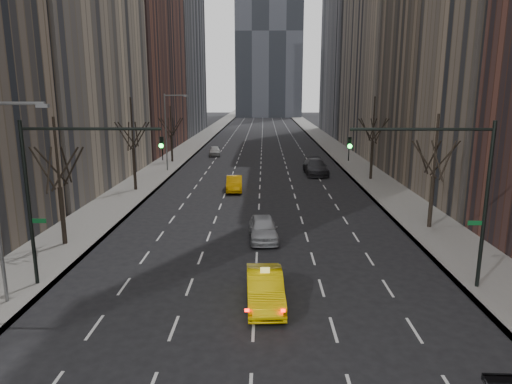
{
  "coord_description": "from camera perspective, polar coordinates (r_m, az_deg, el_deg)",
  "views": [
    {
      "loc": [
        0.4,
        -8.87,
        9.44
      ],
      "look_at": [
        -0.07,
        17.91,
        3.5
      ],
      "focal_mm": 32.0,
      "sensor_mm": 36.0,
      "label": 1
    }
  ],
  "objects": [
    {
      "name": "sidewalk_right",
      "position": [
        80.3,
        9.53,
        5.64
      ],
      "size": [
        4.5,
        320.0,
        0.15
      ],
      "primitive_type": "cube",
      "color": "slate",
      "rests_on": "ground"
    },
    {
      "name": "sidewalk_left",
      "position": [
        80.42,
        -8.09,
        5.7
      ],
      "size": [
        4.5,
        320.0,
        0.15
      ],
      "primitive_type": "cube",
      "color": "slate",
      "rests_on": "ground"
    },
    {
      "name": "silver_sedan_ahead",
      "position": [
        29.6,
        0.9,
        -4.55
      ],
      "size": [
        2.08,
        4.56,
        1.52
      ],
      "primitive_type": "imported",
      "rotation": [
        0.0,
        0.0,
        0.07
      ],
      "color": "#A6A8AE",
      "rests_on": "ground"
    },
    {
      "name": "far_taxi",
      "position": [
        44.03,
        -2.73,
        1.05
      ],
      "size": [
        1.73,
        4.37,
        1.42
      ],
      "primitive_type": "imported",
      "rotation": [
        0.0,
        0.0,
        0.05
      ],
      "color": "#ED9E04",
      "rests_on": "ground"
    },
    {
      "name": "far_suv_grey",
      "position": [
        53.17,
        7.45,
        3.13
      ],
      "size": [
        2.71,
        6.14,
        1.75
      ],
      "primitive_type": "imported",
      "rotation": [
        0.0,
        0.0,
        0.04
      ],
      "color": "#2E2E33",
      "rests_on": "ground"
    },
    {
      "name": "bld_left_far",
      "position": [
        79.01,
        -16.22,
        21.19
      ],
      "size": [
        14.0,
        28.0,
        44.0
      ],
      "primitive_type": "cube",
      "color": "brown",
      "rests_on": "ground"
    },
    {
      "name": "traffic_mast_right",
      "position": [
        22.95,
        23.29,
        1.56
      ],
      "size": [
        6.69,
        0.39,
        8.0
      ],
      "color": "black",
      "rests_on": "ground"
    },
    {
      "name": "far_car_white",
      "position": [
        68.56,
        -5.19,
        5.14
      ],
      "size": [
        2.08,
        4.3,
        1.42
      ],
      "primitive_type": "imported",
      "rotation": [
        0.0,
        0.0,
        0.1
      ],
      "color": "#BABABA",
      "rests_on": "ground"
    },
    {
      "name": "taxi_sedan",
      "position": [
        20.98,
        1.12,
        -11.94
      ],
      "size": [
        1.85,
        4.69,
        1.52
      ],
      "primitive_type": "imported",
      "rotation": [
        0.0,
        0.0,
        0.05
      ],
      "color": "#E0BB04",
      "rests_on": "ground"
    },
    {
      "name": "traffic_mast_left",
      "position": [
        23.27,
        -23.14,
        1.71
      ],
      "size": [
        6.69,
        0.39,
        8.0
      ],
      "color": "black",
      "rests_on": "ground"
    },
    {
      "name": "tree_rw_b",
      "position": [
        33.47,
        21.28,
        1.8
      ],
      "size": [
        3.36,
        3.5,
        7.82
      ],
      "color": "black",
      "rests_on": "ground"
    },
    {
      "name": "streetlight_near",
      "position": [
        22.29,
        -29.3,
        1.02
      ],
      "size": [
        2.83,
        0.22,
        9.0
      ],
      "color": "slate",
      "rests_on": "ground"
    },
    {
      "name": "tree_lw_d",
      "position": [
        62.4,
        -10.54,
        6.89
      ],
      "size": [
        3.36,
        3.5,
        7.36
      ],
      "color": "black",
      "rests_on": "ground"
    },
    {
      "name": "streetlight_far",
      "position": [
        55.16,
        -10.87,
        8.31
      ],
      "size": [
        2.83,
        0.22,
        9.0
      ],
      "color": "slate",
      "rests_on": "ground"
    },
    {
      "name": "tree_lw_b",
      "position": [
        30.14,
        -23.31,
        0.53
      ],
      "size": [
        3.36,
        3.5,
        7.82
      ],
      "color": "black",
      "rests_on": "ground"
    },
    {
      "name": "tree_lw_c",
      "position": [
        44.95,
        -15.08,
        5.17
      ],
      "size": [
        3.36,
        3.5,
        8.74
      ],
      "color": "black",
      "rests_on": "ground"
    },
    {
      "name": "tree_rw_c",
      "position": [
        50.51,
        14.36,
        5.98
      ],
      "size": [
        3.36,
        3.5,
        8.74
      ],
      "color": "black",
      "rests_on": "ground"
    }
  ]
}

